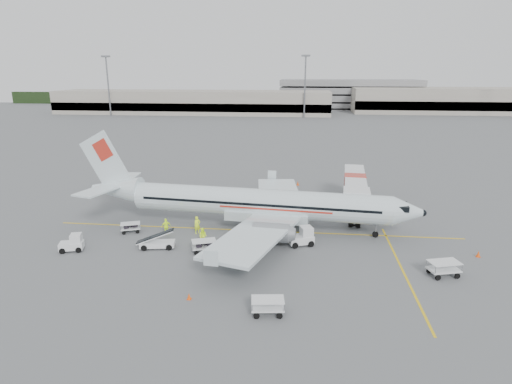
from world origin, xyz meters
TOP-DOWN VIEW (x-y plane):
  - ground at (0.00, 0.00)m, footprint 360.00×360.00m
  - stripe_lead at (0.00, 0.00)m, footprint 44.00×0.20m
  - stripe_cross at (14.00, -8.00)m, footprint 0.20×20.00m
  - terminal_west at (-40.00, 130.00)m, footprint 110.00×22.00m
  - terminal_east at (70.00, 145.00)m, footprint 90.00×26.00m
  - parking_garage at (25.00, 160.00)m, footprint 62.00×24.00m
  - treeline at (0.00, 175.00)m, footprint 300.00×3.00m
  - mast_west at (-70.00, 118.00)m, footprint 3.20×1.20m
  - mast_center at (5.00, 118.00)m, footprint 3.20×1.20m
  - aircraft at (0.48, 0.67)m, footprint 39.25×32.11m
  - jet_bridge at (11.49, 8.48)m, footprint 4.65×17.35m
  - belt_loader at (-8.85, -5.74)m, footprint 4.64×2.39m
  - tug_fore at (5.11, -3.47)m, footprint 2.76×2.13m
  - tug_mid at (-1.07, -3.51)m, footprint 2.20×1.67m
  - tug_aft at (-16.86, -7.34)m, footprint 2.43×1.80m
  - cart_loaded_a at (-4.09, -6.19)m, footprint 2.60×2.03m
  - cart_loaded_b at (-13.11, -2.00)m, footprint 2.32×1.83m
  - cart_empty_a at (2.89, -16.38)m, footprint 2.47×1.65m
  - cart_empty_b at (17.16, -8.84)m, footprint 2.86×2.16m
  - cone_nose at (21.63, -4.45)m, footprint 0.38×0.38m
  - cone_port at (4.41, 19.75)m, footprint 0.40×0.40m
  - cone_stbd at (-3.23, -14.99)m, footprint 0.32×0.32m
  - crew_a at (-5.90, -1.50)m, footprint 0.82×0.79m
  - crew_b at (-4.63, -4.33)m, footprint 0.98×0.86m
  - crew_c at (-1.01, -3.40)m, footprint 0.71×1.22m
  - crew_d at (-9.12, -2.11)m, footprint 1.11×0.88m

SIDE VIEW (x-z plane):
  - ground at x=0.00m, z-range 0.00..0.00m
  - stripe_lead at x=0.00m, z-range 0.00..0.01m
  - stripe_cross at x=14.00m, z-range 0.00..0.01m
  - cone_stbd at x=-3.23m, z-range 0.00..0.53m
  - cone_nose at x=21.63m, z-range 0.00..0.62m
  - cone_port at x=4.41m, z-range 0.00..0.65m
  - cart_loaded_b at x=-13.11m, z-range 0.00..1.06m
  - cart_loaded_a at x=-4.09m, z-range 0.00..1.19m
  - cart_empty_a at x=2.89m, z-range 0.00..1.21m
  - cart_empty_b at x=17.16m, z-range 0.00..1.33m
  - tug_mid at x=-1.07m, z-range 0.00..1.50m
  - tug_aft at x=-16.86m, z-range 0.00..1.67m
  - crew_b at x=-4.63m, z-range 0.00..1.71m
  - crew_d at x=-9.12m, z-range 0.00..1.75m
  - crew_c at x=-1.01m, z-range 0.00..1.87m
  - tug_fore at x=5.11m, z-range 0.00..1.88m
  - crew_a at x=-5.90m, z-range 0.00..1.90m
  - belt_loader at x=-8.85m, z-range 0.00..2.39m
  - jet_bridge at x=11.49m, z-range 0.00..4.50m
  - treeline at x=0.00m, z-range 0.00..6.00m
  - terminal_west at x=-40.00m, z-range 0.00..9.00m
  - terminal_east at x=70.00m, z-range 0.00..10.00m
  - aircraft at x=0.48m, z-range 0.00..10.11m
  - parking_garage at x=25.00m, z-range 0.00..14.00m
  - mast_west at x=-70.00m, z-range 0.00..22.00m
  - mast_center at x=5.00m, z-range 0.00..22.00m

